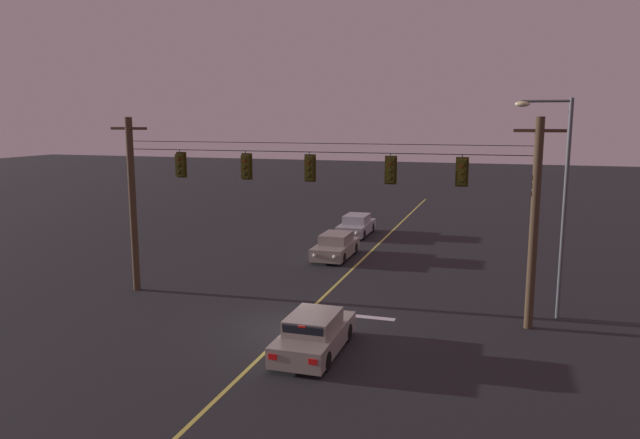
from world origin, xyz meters
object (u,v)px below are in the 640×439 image
traffic_light_rightmost (462,172)px  car_oncoming_lead (336,246)px  traffic_light_left_inner (245,167)px  car_oncoming_trailing (356,226)px  street_lamp_corner (558,190)px  traffic_light_leftmost (180,165)px  car_waiting_near_lane (314,334)px  traffic_light_centre (309,168)px  traffic_light_right_inner (390,170)px

traffic_light_rightmost → car_oncoming_lead: bearing=129.6°
traffic_light_left_inner → car_oncoming_trailing: bearing=86.8°
car_oncoming_lead → street_lamp_corner: size_ratio=0.51×
traffic_light_leftmost → car_waiting_near_lane: bearing=-31.6°
traffic_light_leftmost → traffic_light_centre: size_ratio=1.00×
traffic_light_centre → car_oncoming_trailing: traffic_light_centre is taller
traffic_light_right_inner → car_oncoming_trailing: traffic_light_right_inner is taller
traffic_light_right_inner → traffic_light_rightmost: size_ratio=1.00×
car_waiting_near_lane → car_oncoming_lead: bearing=103.0°
traffic_light_rightmost → traffic_light_leftmost: bearing=180.0°
traffic_light_left_inner → car_oncoming_lead: bearing=81.3°
traffic_light_leftmost → traffic_light_left_inner: size_ratio=1.00×
traffic_light_leftmost → car_oncoming_lead: 11.35m
traffic_light_right_inner → car_waiting_near_lane: (-1.59, -4.71, -5.19)m
traffic_light_leftmost → car_oncoming_lead: bearing=63.6°
traffic_light_leftmost → car_waiting_near_lane: 10.37m
traffic_light_leftmost → traffic_light_centre: 5.92m
traffic_light_right_inner → car_waiting_near_lane: bearing=-108.7°
traffic_light_leftmost → traffic_light_centre: (5.92, 0.00, 0.00)m
traffic_light_left_inner → street_lamp_corner: bearing=7.3°
traffic_light_centre → traffic_light_left_inner: bearing=180.0°
traffic_light_centre → car_oncoming_lead: size_ratio=0.28×
traffic_light_right_inner → traffic_light_rightmost: 2.72m
car_waiting_near_lane → car_oncoming_lead: size_ratio=0.98×
traffic_light_centre → street_lamp_corner: 9.72m
traffic_light_rightmost → street_lamp_corner: 3.92m
traffic_light_rightmost → street_lamp_corner: bearing=24.1°
traffic_light_leftmost → traffic_light_right_inner: 9.24m
traffic_light_right_inner → car_waiting_near_lane: 7.18m
traffic_light_left_inner → traffic_light_centre: (2.81, 0.00, 0.00)m
car_waiting_near_lane → street_lamp_corner: street_lamp_corner is taller
traffic_light_left_inner → street_lamp_corner: street_lamp_corner is taller
traffic_light_rightmost → car_oncoming_lead: (-7.47, 9.03, -5.19)m
traffic_light_leftmost → traffic_light_centre: bearing=0.0°
traffic_light_rightmost → traffic_light_left_inner: bearing=180.0°
car_oncoming_trailing → traffic_light_rightmost: bearing=-63.4°
traffic_light_centre → car_oncoming_trailing: size_ratio=0.28×
car_oncoming_lead → car_oncoming_trailing: size_ratio=1.00×
traffic_light_rightmost → car_oncoming_lead: 12.82m
traffic_light_centre → car_oncoming_lead: (-1.43, 9.03, -5.19)m
traffic_light_left_inner → car_oncoming_trailing: 16.79m
traffic_light_centre → car_oncoming_trailing: 16.87m
traffic_light_leftmost → car_waiting_near_lane: size_ratio=0.28×
traffic_light_centre → car_oncoming_trailing: (-1.93, 15.94, -5.19)m
car_waiting_near_lane → street_lamp_corner: size_ratio=0.50×
traffic_light_leftmost → traffic_light_rightmost: bearing=0.0°
street_lamp_corner → traffic_light_centre: bearing=-170.6°
traffic_light_left_inner → car_oncoming_lead: size_ratio=0.28×
traffic_light_centre → traffic_light_rightmost: (6.04, 0.00, 0.00)m
traffic_light_left_inner → traffic_light_right_inner: size_ratio=1.00×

